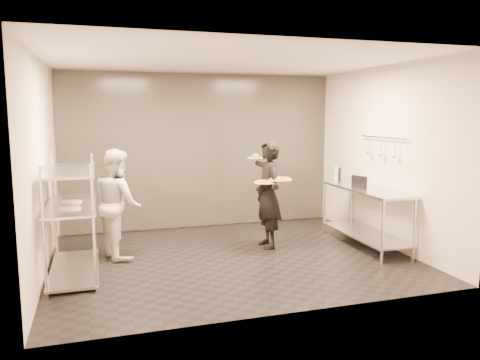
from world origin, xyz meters
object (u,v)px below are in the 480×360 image
object	(u,v)px
pass_rack	(72,215)
bottle_green	(336,173)
waiter	(268,194)
prep_counter	(366,206)
pizza_plate_near	(264,182)
pos_monitor	(359,182)
bottle_clear	(356,178)
bottle_dark	(339,174)
salad_plate	(256,156)
chef	(118,203)
pizza_plate_far	(280,179)

from	to	relation	value
pass_rack	bottle_green	distance (m)	4.32
waiter	prep_counter	bearing A→B (deg)	76.96
pizza_plate_near	pos_monitor	xyz separation A→B (m)	(1.50, -0.18, -0.04)
pizza_plate_near	bottle_clear	bearing A→B (deg)	7.47
bottle_dark	salad_plate	bearing A→B (deg)	-176.65
chef	pizza_plate_near	distance (m)	2.16
chef	pizza_plate_near	world-z (taller)	chef
salad_plate	bottle_dark	size ratio (longest dim) A/B	1.13
chef	waiter	bearing A→B (deg)	-110.64
pass_rack	pizza_plate_near	world-z (taller)	pass_rack
pizza_plate_near	salad_plate	size ratio (longest dim) A/B	1.24
pass_rack	bottle_clear	xyz separation A→B (m)	(4.40, 0.42, 0.25)
prep_counter	chef	world-z (taller)	chef
prep_counter	waiter	distance (m)	1.55
waiter	pizza_plate_far	size ratio (longest dim) A/B	4.78
pizza_plate_far	pos_monitor	distance (m)	1.27
bottle_green	waiter	bearing A→B (deg)	-162.84
prep_counter	waiter	world-z (taller)	waiter
pos_monitor	prep_counter	bearing A→B (deg)	-25.17
bottle_green	bottle_dark	bearing A→B (deg)	0.00
pass_rack	bottle_clear	bearing A→B (deg)	5.46
pizza_plate_near	prep_counter	bearing A→B (deg)	-6.94
pizza_plate_far	bottle_clear	distance (m)	1.47
salad_plate	pizza_plate_far	bearing A→B (deg)	-69.87
salad_plate	pos_monitor	xyz separation A→B (m)	(1.46, -0.69, -0.37)
pizza_plate_near	bottle_green	bearing A→B (deg)	21.58
pass_rack	pizza_plate_near	xyz separation A→B (m)	(2.71, 0.20, 0.29)
waiter	pizza_plate_far	world-z (taller)	waiter
pos_monitor	bottle_green	bearing A→B (deg)	70.86
chef	bottle_clear	world-z (taller)	chef
waiter	pizza_plate_near	world-z (taller)	waiter
bottle_green	bottle_clear	size ratio (longest dim) A/B	1.34
prep_counter	pizza_plate_far	xyz separation A→B (m)	(-1.38, 0.16, 0.47)
pass_rack	pizza_plate_near	size ratio (longest dim) A/B	5.04
chef	pos_monitor	distance (m)	3.66
bottle_clear	bottle_dark	xyz separation A→B (m)	(-0.11, 0.38, 0.02)
pizza_plate_near	bottle_dark	distance (m)	1.69
waiter	bottle_dark	size ratio (longest dim) A/B	7.36
pizza_plate_near	bottle_green	distance (m)	1.64
prep_counter	waiter	bearing A→B (deg)	166.17
prep_counter	salad_plate	distance (m)	1.90
pizza_plate_far	bottle_dark	distance (m)	1.49
bottle_green	bottle_dark	world-z (taller)	bottle_green
waiter	bottle_clear	distance (m)	1.57
bottle_dark	chef	bearing A→B (deg)	-176.22
salad_plate	chef	bearing A→B (deg)	-175.91
bottle_dark	pass_rack	bearing A→B (deg)	-169.41
waiter	bottle_clear	size ratio (longest dim) A/B	8.50
bottle_dark	bottle_green	bearing A→B (deg)	180.00
prep_counter	waiter	size ratio (longest dim) A/B	1.08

